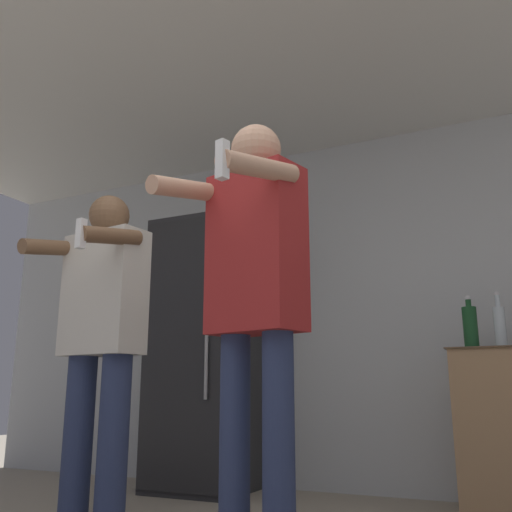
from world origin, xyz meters
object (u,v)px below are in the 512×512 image
at_px(bottle_red_label, 470,327).
at_px(person_woman_foreground, 254,289).
at_px(bottle_dark_rum, 500,325).
at_px(refrigerator, 206,352).
at_px(person_man_side, 101,333).

relative_size(bottle_red_label, person_woman_foreground, 0.18).
height_order(bottle_dark_rum, person_woman_foreground, person_woman_foreground).
height_order(refrigerator, person_man_side, refrigerator).
distance_m(bottle_red_label, person_man_side, 2.13).
relative_size(bottle_dark_rum, person_woman_foreground, 0.19).
height_order(refrigerator, person_woman_foreground, refrigerator).
height_order(bottle_red_label, person_woman_foreground, person_woman_foreground).
bearing_deg(person_woman_foreground, refrigerator, 125.76).
distance_m(refrigerator, person_man_side, 1.38).
bearing_deg(bottle_dark_rum, bottle_red_label, 180.00).
relative_size(refrigerator, bottle_red_label, 5.98).
bearing_deg(bottle_red_label, bottle_dark_rum, 0.00).
bearing_deg(bottle_dark_rum, refrigerator, 178.74).
relative_size(refrigerator, bottle_dark_rum, 5.77).
xyz_separation_m(refrigerator, bottle_red_label, (1.85, -0.04, 0.09)).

